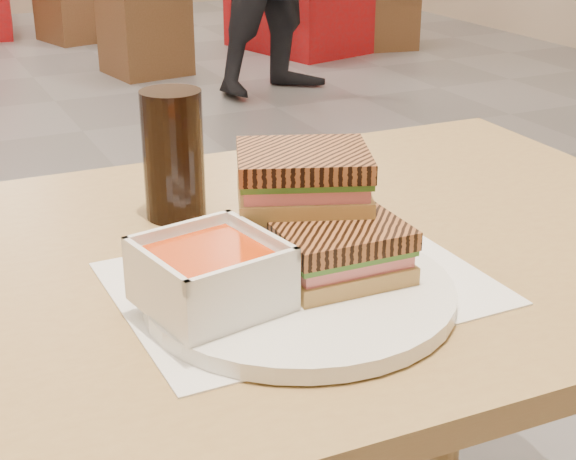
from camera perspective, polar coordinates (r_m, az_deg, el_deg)
name	(u,v)px	position (r m, az deg, el deg)	size (l,w,h in m)	color
main_table	(214,352)	(0.98, -4.93, -8.05)	(1.22, 0.73, 0.75)	#9E7F49
tray_liner	(300,283)	(0.87, 0.82, -3.54)	(0.36, 0.28, 0.00)	white
plate	(299,293)	(0.83, 0.74, -4.18)	(0.30, 0.30, 0.02)	white
soup_bowl	(211,277)	(0.78, -5.12, -3.14)	(0.14, 0.14, 0.06)	white
panini_lower	(339,250)	(0.83, 3.38, -1.36)	(0.12, 0.10, 0.05)	#A98743
panini_upper	(303,178)	(0.87, 1.01, 3.44)	(0.16, 0.15, 0.06)	#A98743
cola_glass	(173,155)	(1.02, -7.58, 4.94)	(0.07, 0.07, 0.15)	black
bg_chair_1l	(145,33)	(5.27, -9.45, 12.74)	(0.49, 0.49, 0.48)	brown
bg_chair_1r	(385,17)	(6.04, 6.46, 13.82)	(0.43, 0.43, 0.41)	brown
bg_chair_2r	(75,5)	(6.45, -13.90, 14.23)	(0.54, 0.54, 0.49)	brown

